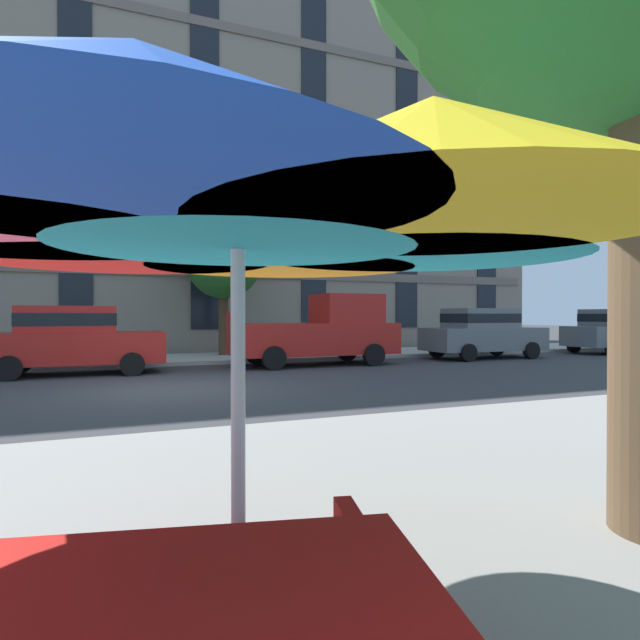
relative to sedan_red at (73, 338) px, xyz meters
name	(u,v)px	position (x,y,z in m)	size (l,w,h in m)	color
ground_plane	(170,389)	(2.06, -3.70, -0.95)	(120.00, 120.00, 0.00)	#38383A
sidewalk_near_patio	(383,636)	(2.06, -12.70, -0.89)	(56.00, 9.00, 0.12)	gray
sidewalk_far	(148,360)	(2.06, 3.10, -0.89)	(56.00, 3.60, 0.12)	#B2ADA3
apartment_building	(135,180)	(2.06, 11.29, 7.05)	(36.08, 12.08, 16.00)	gray
sedan_red	(73,338)	(0.00, 0.00, 0.00)	(4.40, 1.98, 1.78)	#B21E19
pickup_red	(321,332)	(6.98, 0.00, 0.08)	(5.10, 2.12, 2.20)	#B21E19
sedan_gray	(482,332)	(13.20, 0.00, 0.00)	(4.40, 1.98, 1.78)	slate
sedan_gray_midblock	(616,330)	(19.95, 0.00, 0.00)	(4.40, 1.98, 1.78)	slate
street_tree_middle	(222,253)	(4.62, 3.61, 2.82)	(2.74, 3.16, 5.44)	#4C3823
patio_umbrella	(238,199)	(1.38, -12.70, 1.08)	(3.26, 3.03, 2.31)	silver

